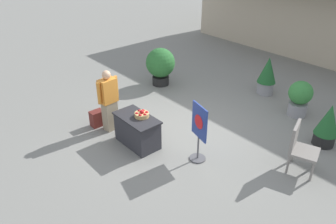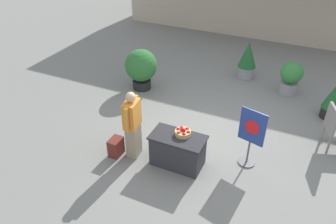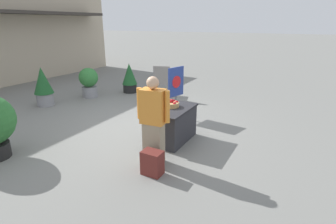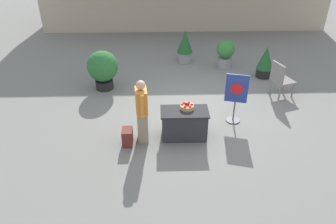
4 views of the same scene
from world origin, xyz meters
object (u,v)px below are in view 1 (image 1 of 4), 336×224
patio_chair (300,146)px  potted_plant_far_right (160,64)px  display_table (137,131)px  poster_board (199,131)px  potted_plant_near_left (267,75)px  apple_basket (142,114)px  potted_plant_far_left (300,97)px  person_visitor (109,100)px  backpack (97,118)px  potted_plant_near_right (328,125)px

patio_chair → potted_plant_far_right: 5.28m
display_table → potted_plant_far_right: potted_plant_far_right is taller
poster_board → potted_plant_near_left: bearing=-150.8°
apple_basket → poster_board: size_ratio=0.25×
patio_chair → potted_plant_near_left: bearing=115.5°
patio_chair → potted_plant_far_left: (-1.22, 2.15, -0.04)m
potted_plant_far_left → potted_plant_near_left: bearing=160.2°
person_visitor → backpack: 0.72m
display_table → poster_board: (1.35, 0.65, 0.36)m
potted_plant_far_left → potted_plant_far_right: (-4.02, -1.52, 0.15)m
backpack → patio_chair: 4.88m
display_table → potted_plant_near_left: (0.35, 4.62, 0.25)m
potted_plant_near_right → person_visitor: bearing=-138.8°
apple_basket → potted_plant_far_left: 4.36m
person_visitor → patio_chair: 4.47m
backpack → potted_plant_near_left: bearing=70.8°
poster_board → potted_plant_near_left: poster_board is taller
potted_plant_near_right → poster_board: bearing=-120.2°
display_table → poster_board: size_ratio=0.85×
display_table → person_visitor: person_visitor is taller
potted_plant_near_left → person_visitor: bearing=-106.0°
display_table → potted_plant_near_left: size_ratio=0.97×
person_visitor → potted_plant_far_left: 5.04m
patio_chair → potted_plant_near_right: size_ratio=1.01×
poster_board → patio_chair: 2.08m
apple_basket → potted_plant_far_right: size_ratio=0.27×
patio_chair → potted_plant_far_right: size_ratio=0.87×
display_table → person_visitor: size_ratio=0.72×
display_table → apple_basket: (0.06, 0.11, 0.43)m
person_visitor → potted_plant_far_right: size_ratio=1.30×
display_table → apple_basket: size_ratio=3.43×
patio_chair → potted_plant_near_left: size_ratio=0.90×
potted_plant_far_right → potted_plant_near_right: bearing=7.6°
display_table → patio_chair: (2.95, 1.97, 0.22)m
potted_plant_near_right → potted_plant_near_left: (-2.54, 1.32, 0.08)m
potted_plant_near_right → potted_plant_near_left: size_ratio=0.90×
patio_chair → potted_plant_far_left: patio_chair is taller
potted_plant_far_left → potted_plant_far_right: potted_plant_far_right is taller
person_visitor → potted_plant_near_right: bearing=35.1°
poster_board → patio_chair: poster_board is taller
person_visitor → potted_plant_near_left: bearing=67.9°
display_table → potted_plant_far_left: potted_plant_far_left is taller
apple_basket → potted_plant_near_right: 4.28m
backpack → poster_board: 2.91m
backpack → potted_plant_far_right: bearing=107.9°
display_table → apple_basket: bearing=59.5°
person_visitor → potted_plant_far_left: size_ratio=1.60×
person_visitor → potted_plant_far_left: person_visitor is taller
display_table → poster_board: 1.54m
apple_basket → backpack: (-1.42, -0.40, -0.58)m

